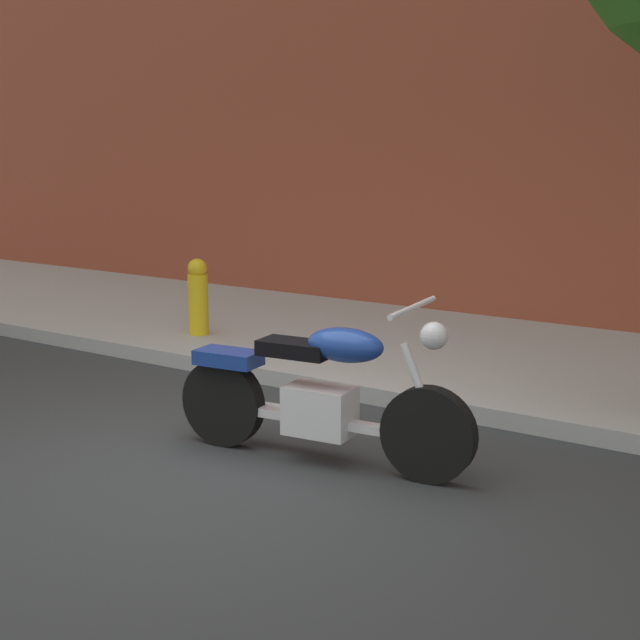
{
  "coord_description": "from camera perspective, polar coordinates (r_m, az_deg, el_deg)",
  "views": [
    {
      "loc": [
        3.74,
        -4.29,
        2.11
      ],
      "look_at": [
        0.53,
        0.49,
        0.95
      ],
      "focal_mm": 51.79,
      "sensor_mm": 36.0,
      "label": 1
    }
  ],
  "objects": [
    {
      "name": "ground_plane",
      "position": [
        6.07,
        -6.79,
        -9.05
      ],
      "size": [
        60.0,
        60.0,
        0.0
      ],
      "primitive_type": "plane",
      "color": "#303335"
    },
    {
      "name": "sidewalk",
      "position": [
        8.81,
        7.86,
        -2.1
      ],
      "size": [
        23.48,
        3.28,
        0.14
      ],
      "primitive_type": "cube",
      "color": "#A2A2A2",
      "rests_on": "ground"
    },
    {
      "name": "motorcycle",
      "position": [
        5.99,
        0.01,
        -4.66
      ],
      "size": [
        2.11,
        0.7,
        1.1
      ],
      "color": "black",
      "rests_on": "ground"
    },
    {
      "name": "fire_hydrant",
      "position": [
        9.28,
        -7.53,
        1.03
      ],
      "size": [
        0.2,
        0.2,
        0.91
      ],
      "color": "gold",
      "rests_on": "ground"
    }
  ]
}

